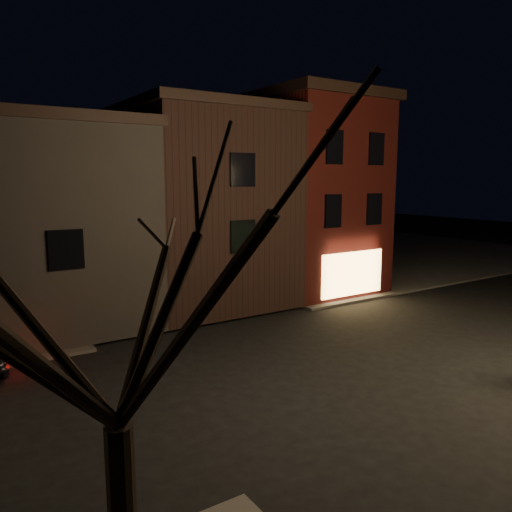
{
  "coord_description": "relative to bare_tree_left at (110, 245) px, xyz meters",
  "views": [
    {
      "loc": [
        -9.67,
        -12.51,
        6.17
      ],
      "look_at": [
        0.8,
        3.38,
        3.2
      ],
      "focal_mm": 35.0,
      "sensor_mm": 36.0,
      "label": 1
    }
  ],
  "objects": [
    {
      "name": "ground",
      "position": [
        8.0,
        7.0,
        -5.43
      ],
      "size": [
        120.0,
        120.0,
        0.0
      ],
      "primitive_type": "plane",
      "color": "black",
      "rests_on": "ground"
    },
    {
      "name": "row_building_a",
      "position": [
        9.5,
        17.5,
        -0.6
      ],
      "size": [
        7.3,
        10.3,
        9.4
      ],
      "color": "black",
      "rests_on": "ground"
    },
    {
      "name": "row_building_b",
      "position": [
        2.25,
        17.5,
        -1.1
      ],
      "size": [
        7.8,
        10.3,
        8.4
      ],
      "color": "black",
      "rests_on": "ground"
    },
    {
      "name": "corner_building",
      "position": [
        16.0,
        16.47,
        -0.03
      ],
      "size": [
        6.5,
        8.5,
        10.5
      ],
      "color": "#3E0D0B",
      "rests_on": "ground"
    },
    {
      "name": "sidewalk_far_right",
      "position": [
        28.0,
        27.0,
        -5.37
      ],
      "size": [
        30.0,
        30.0,
        0.12
      ],
      "primitive_type": "cube",
      "color": "#2D2B28",
      "rests_on": "ground"
    },
    {
      "name": "bare_tree_left",
      "position": [
        0.0,
        0.0,
        0.0
      ],
      "size": [
        5.6,
        5.6,
        7.5
      ],
      "color": "black",
      "rests_on": "sidewalk_near_left"
    }
  ]
}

